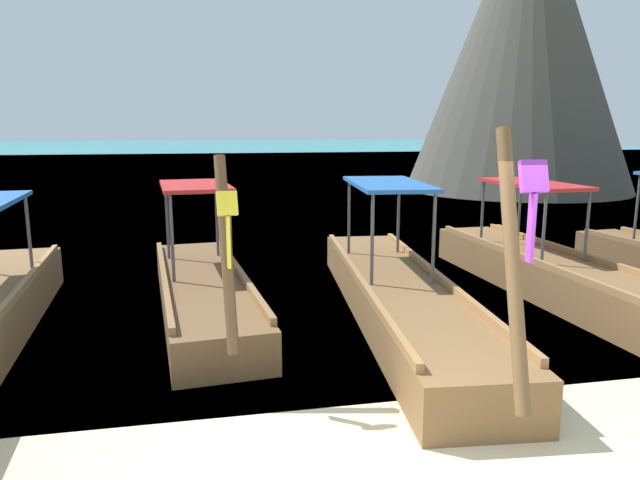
% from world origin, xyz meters
% --- Properties ---
extents(sea_water, '(120.00, 120.00, 0.00)m').
position_xyz_m(sea_water, '(0.00, 61.87, 0.00)').
color(sea_water, teal).
rests_on(sea_water, ground).
extents(longtail_boat_yellow_ribbon, '(1.72, 5.95, 2.50)m').
position_xyz_m(longtail_boat_yellow_ribbon, '(-1.53, 5.30, 0.33)').
color(longtail_boat_yellow_ribbon, brown).
rests_on(longtail_boat_yellow_ribbon, ground).
extents(longtail_boat_violet_ribbon, '(1.89, 7.62, 2.78)m').
position_xyz_m(longtail_boat_violet_ribbon, '(1.27, 4.38, 0.35)').
color(longtail_boat_violet_ribbon, brown).
rests_on(longtail_boat_violet_ribbon, ground).
extents(longtail_boat_turquoise_ribbon, '(1.38, 6.97, 2.74)m').
position_xyz_m(longtail_boat_turquoise_ribbon, '(4.17, 4.92, 0.37)').
color(longtail_boat_turquoise_ribbon, brown).
rests_on(longtail_boat_turquoise_ribbon, ground).
extents(karst_rock, '(11.03, 9.69, 13.06)m').
position_xyz_m(karst_rock, '(12.50, 20.49, 6.29)').
color(karst_rock, '#47443D').
rests_on(karst_rock, ground).
extents(mooring_buoy_near, '(0.41, 0.41, 0.41)m').
position_xyz_m(mooring_buoy_near, '(5.62, 9.54, 0.21)').
color(mooring_buoy_near, '#EA5119').
rests_on(mooring_buoy_near, sea_water).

